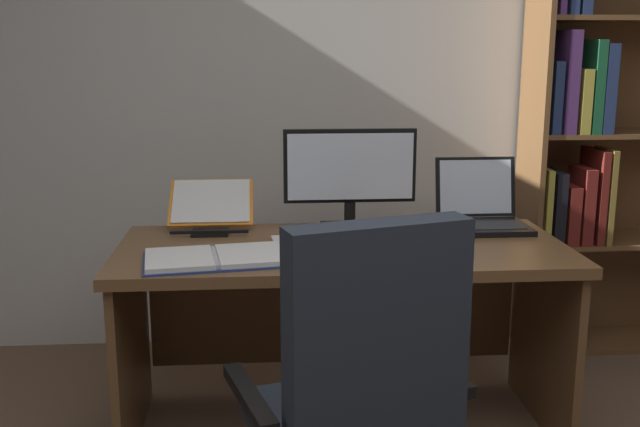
% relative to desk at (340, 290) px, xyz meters
% --- Properties ---
extents(wall_back, '(5.34, 0.12, 2.79)m').
position_rel_desk_xyz_m(wall_back, '(0.15, 0.90, 0.87)').
color(wall_back, beige).
rests_on(wall_back, ground).
extents(desk, '(1.62, 0.71, 0.73)m').
position_rel_desk_xyz_m(desk, '(0.00, 0.00, 0.00)').
color(desk, brown).
rests_on(desk, ground).
extents(bookshelf, '(0.90, 0.33, 2.08)m').
position_rel_desk_xyz_m(bookshelf, '(1.28, 0.67, 0.47)').
color(bookshelf, brown).
rests_on(bookshelf, ground).
extents(office_chair, '(0.69, 0.61, 1.01)m').
position_rel_desk_xyz_m(office_chair, '(-0.04, -0.83, -0.10)').
color(office_chair, black).
rests_on(office_chair, ground).
extents(monitor, '(0.51, 0.16, 0.40)m').
position_rel_desk_xyz_m(monitor, '(0.05, 0.15, 0.40)').
color(monitor, black).
rests_on(monitor, desk).
extents(laptop, '(0.33, 0.32, 0.26)m').
position_rel_desk_xyz_m(laptop, '(0.58, 0.16, 0.25)').
color(laptop, black).
rests_on(laptop, desk).
extents(keyboard, '(0.42, 0.15, 0.02)m').
position_rel_desk_xyz_m(keyboard, '(0.05, -0.20, 0.21)').
color(keyboard, black).
rests_on(keyboard, desk).
extents(computer_mouse, '(0.06, 0.10, 0.04)m').
position_rel_desk_xyz_m(computer_mouse, '(0.35, -0.20, 0.22)').
color(computer_mouse, black).
rests_on(computer_mouse, desk).
extents(reading_stand_with_book, '(0.33, 0.28, 0.18)m').
position_rel_desk_xyz_m(reading_stand_with_book, '(-0.49, 0.22, 0.29)').
color(reading_stand_with_book, black).
rests_on(reading_stand_with_book, desk).
extents(open_binder, '(0.51, 0.34, 0.02)m').
position_rel_desk_xyz_m(open_binder, '(-0.45, -0.25, 0.21)').
color(open_binder, navy).
rests_on(open_binder, desk).
extents(notepad, '(0.17, 0.22, 0.01)m').
position_rel_desk_xyz_m(notepad, '(-0.18, -0.05, 0.20)').
color(notepad, silver).
rests_on(notepad, desk).
extents(pen, '(0.14, 0.02, 0.01)m').
position_rel_desk_xyz_m(pen, '(-0.16, -0.05, 0.21)').
color(pen, maroon).
rests_on(pen, notepad).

